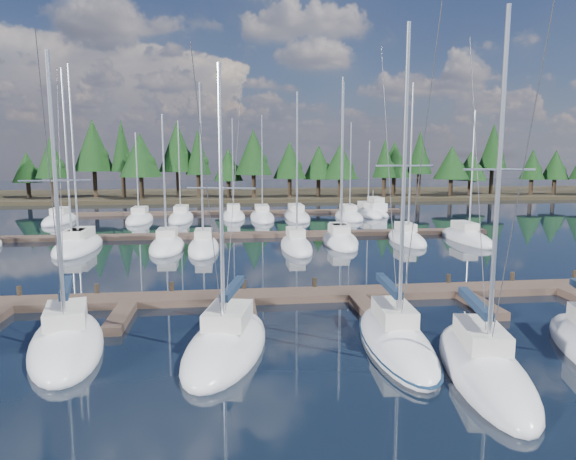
{
  "coord_description": "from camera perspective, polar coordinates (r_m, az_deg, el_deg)",
  "views": [
    {
      "loc": [
        -0.84,
        -9.13,
        7.81
      ],
      "look_at": [
        2.83,
        22.0,
        3.24
      ],
      "focal_mm": 32.0,
      "sensor_mm": 36.0,
      "label": 1
    }
  ],
  "objects": [
    {
      "name": "far_shore",
      "position": [
        99.42,
        -6.24,
        3.91
      ],
      "size": [
        220.0,
        30.0,
        0.6
      ],
      "primitive_type": "cube",
      "color": "#30291A",
      "rests_on": "ground"
    },
    {
      "name": "front_sailboat_2",
      "position": [
        23.15,
        -23.36,
        -11.4
      ],
      "size": [
        4.52,
        8.36,
        12.48
      ],
      "color": "silver",
      "rests_on": "ground"
    },
    {
      "name": "back_docks",
      "position": [
        59.21,
        -5.86,
        0.86
      ],
      "size": [
        50.0,
        21.8,
        0.4
      ],
      "color": "#4E3C30",
      "rests_on": "ground"
    },
    {
      "name": "motor_yacht_right",
      "position": [
        69.14,
        9.61,
        2.06
      ],
      "size": [
        3.03,
        7.96,
        3.9
      ],
      "color": "silver",
      "rests_on": "ground"
    },
    {
      "name": "tree_line",
      "position": [
        89.46,
        -8.06,
        7.9
      ],
      "size": [
        187.87,
        11.97,
        13.37
      ],
      "color": "black",
      "rests_on": "far_shore"
    },
    {
      "name": "main_dock",
      "position": [
        27.57,
        -4.77,
        -7.76
      ],
      "size": [
        44.0,
        6.13,
        0.9
      ],
      "color": "#4E3C30",
      "rests_on": "ground"
    },
    {
      "name": "ground",
      "position": [
        39.92,
        -5.4,
        -3.03
      ],
      "size": [
        260.0,
        260.0,
        0.0
      ],
      "primitive_type": "plane",
      "color": "black",
      "rests_on": "ground"
    },
    {
      "name": "back_sailboat_rows",
      "position": [
        54.22,
        -5.48,
        0.25
      ],
      "size": [
        45.0,
        32.8,
        15.81
      ],
      "color": "silver",
      "rests_on": "ground"
    },
    {
      "name": "front_sailboat_3",
      "position": [
        21.31,
        -6.86,
        -12.48
      ],
      "size": [
        4.66,
        8.49,
        11.97
      ],
      "color": "silver",
      "rests_on": "ground"
    },
    {
      "name": "front_sailboat_4",
      "position": [
        21.99,
        11.87,
        -11.9
      ],
      "size": [
        3.16,
        8.91,
        13.48
      ],
      "color": "silver",
      "rests_on": "ground"
    },
    {
      "name": "front_sailboat_5",
      "position": [
        20.3,
        20.86,
        -14.03
      ],
      "size": [
        4.26,
        9.1,
        13.35
      ],
      "color": "silver",
      "rests_on": "ground"
    }
  ]
}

